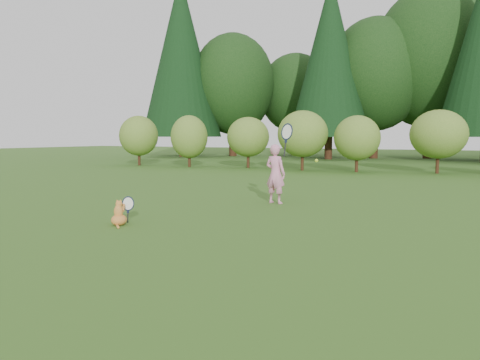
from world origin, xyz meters
The scene contains 6 objects.
ground centered at (0.00, 0.00, 0.00)m, with size 100.00×100.00×0.00m, color #305618.
shrub_row centered at (0.00, 13.00, 1.40)m, with size 28.00×3.00×2.80m, color #496F22, non-canonical shape.
woodland_backdrop centered at (0.00, 23.00, 7.50)m, with size 48.00×10.00×15.00m, color black, non-canonical shape.
child centered at (0.16, 2.68, 0.71)m, with size 0.79×0.50×2.04m.
cat centered at (-1.24, -1.00, 0.23)m, with size 0.44×0.63×0.62m.
tennis_ball centered at (1.61, 1.17, 1.09)m, with size 0.06×0.06×0.06m.
Camera 1 is at (4.29, -7.20, 1.54)m, focal length 35.00 mm.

